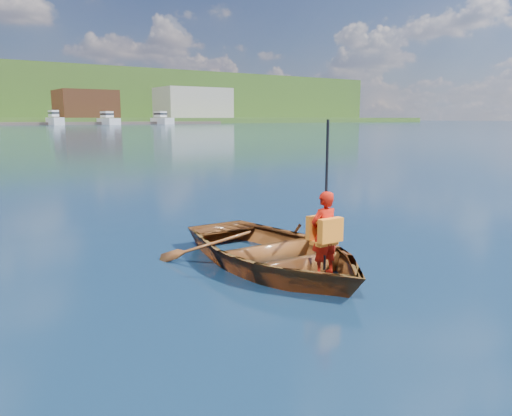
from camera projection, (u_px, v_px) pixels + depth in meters
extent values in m
plane|color=#152942|center=(274.00, 254.00, 7.69)|extent=(600.00, 600.00, 0.00)
imported|color=brown|center=(273.00, 252.00, 7.01)|extent=(2.63, 3.61, 0.73)
imported|color=red|center=(324.00, 233.00, 6.27)|extent=(0.40, 0.27, 1.07)
cube|color=orange|center=(331.00, 230.00, 6.16)|extent=(0.34, 0.11, 0.30)
cube|color=orange|center=(318.00, 227.00, 6.36)|extent=(0.34, 0.09, 0.30)
cube|color=orange|center=(324.00, 242.00, 6.29)|extent=(0.31, 0.23, 0.05)
cylinder|color=black|center=(326.00, 196.00, 6.39)|extent=(0.04, 0.04, 1.95)
cube|color=maroon|center=(86.00, 104.00, 165.24)|extent=(18.00, 16.00, 9.00)
cube|color=gray|center=(193.00, 103.00, 187.45)|extent=(26.00, 16.00, 11.00)
cube|color=silver|center=(55.00, 122.00, 139.94)|extent=(2.79, 9.98, 2.34)
cube|color=silver|center=(54.00, 113.00, 140.34)|extent=(1.96, 4.49, 1.80)
cube|color=black|center=(53.00, 113.00, 140.32)|extent=(2.01, 4.69, 0.50)
cube|color=silver|center=(108.00, 122.00, 148.47)|extent=(3.34, 11.94, 2.10)
cube|color=silver|center=(107.00, 114.00, 149.05)|extent=(2.34, 5.37, 1.80)
cube|color=black|center=(107.00, 114.00, 149.03)|extent=(2.41, 5.61, 0.50)
cube|color=silver|center=(162.00, 121.00, 158.09)|extent=(3.18, 11.37, 2.24)
cube|color=silver|center=(160.00, 114.00, 158.61)|extent=(2.23, 5.12, 1.80)
cube|color=black|center=(160.00, 114.00, 158.60)|extent=(2.29, 5.34, 0.50)
cylinder|color=#382314|center=(21.00, 93.00, 217.07)|extent=(0.80, 0.80, 3.40)
sphere|color=#18521A|center=(21.00, 82.00, 216.26)|extent=(6.34, 6.34, 6.34)
cylinder|color=#382314|center=(2.00, 78.00, 249.66)|extent=(0.80, 0.80, 3.68)
sphere|color=#18521A|center=(1.00, 68.00, 248.78)|extent=(6.88, 6.88, 6.88)
cylinder|color=#382314|center=(65.00, 106.00, 198.50)|extent=(0.80, 0.80, 3.58)
sphere|color=#18521A|center=(64.00, 94.00, 197.65)|extent=(6.68, 6.68, 6.68)
cylinder|color=#382314|center=(272.00, 112.00, 247.10)|extent=(0.80, 0.80, 3.25)
sphere|color=#18521A|center=(272.00, 103.00, 246.33)|extent=(6.06, 6.06, 6.06)
cylinder|color=#382314|center=(80.00, 84.00, 265.22)|extent=(0.80, 0.80, 3.17)
sphere|color=#18521A|center=(79.00, 75.00, 264.46)|extent=(5.92, 5.92, 5.92)
cylinder|color=#382314|center=(188.00, 94.00, 274.15)|extent=(0.80, 0.80, 2.57)
sphere|color=#18521A|center=(188.00, 88.00, 273.54)|extent=(4.80, 4.80, 4.80)
cylinder|color=#382314|center=(105.00, 106.00, 209.26)|extent=(0.80, 0.80, 3.76)
sphere|color=#18521A|center=(104.00, 93.00, 208.36)|extent=(7.03, 7.03, 7.03)
cylinder|color=#382314|center=(190.00, 107.00, 232.96)|extent=(0.80, 0.80, 2.75)
sphere|color=#18521A|center=(190.00, 99.00, 232.31)|extent=(5.14, 5.14, 5.14)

